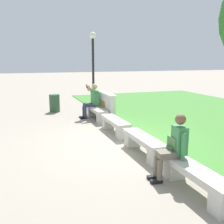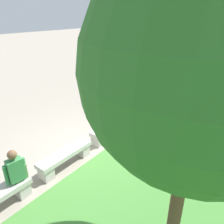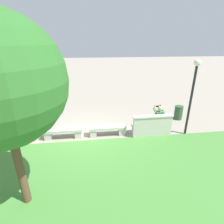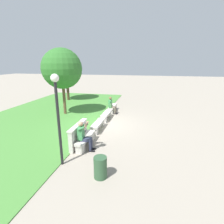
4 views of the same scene
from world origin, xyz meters
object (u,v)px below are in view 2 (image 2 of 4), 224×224
bench_main (140,110)px  trash_bin (140,89)px  bench_near (110,129)px  tree_behind_wall (199,71)px  lamp_post (171,56)px  bench_mid (65,157)px  person_photographer (145,96)px  backpack (19,172)px  person_distant (14,171)px

bench_main → trash_bin: trash_bin is taller
bench_near → tree_behind_wall: size_ratio=0.36×
lamp_post → bench_mid: bearing=-3.4°
person_photographer → trash_bin: (-1.68, -1.22, -0.36)m
bench_near → backpack: backpack is taller
bench_near → tree_behind_wall: 5.07m
bench_mid → bench_main: bearing=180.0°
person_photographer → person_distant: bearing=0.1°
tree_behind_wall → lamp_post: bearing=-154.3°
backpack → person_photographer: bearing=-179.2°
person_distant → lamp_post: 7.12m
bench_main → trash_bin: size_ratio=2.21×
backpack → bench_main: bearing=-179.9°
person_distant → tree_behind_wall: tree_behind_wall is taller
person_distant → lamp_post: lamp_post is taller
backpack → lamp_post: (-6.87, 0.33, 1.61)m
bench_near → lamp_post: lamp_post is taller
bench_near → person_photographer: size_ratio=1.25×
bench_main → bench_mid: bearing=0.0°
tree_behind_wall → person_photographer: bearing=-145.6°
bench_mid → trash_bin: size_ratio=2.21×
bench_main → lamp_post: lamp_post is taller
bench_main → person_photographer: (-0.40, -0.08, 0.44)m
person_photographer → backpack: person_photographer is taller
bench_mid → person_photographer: 4.36m
bench_main → backpack: size_ratio=3.87×
bench_mid → backpack: 1.35m
person_photographer → lamp_post: lamp_post is taller
person_photographer → backpack: bearing=0.8°
person_photographer → trash_bin: 2.10m
bench_main → backpack: bearing=0.1°
bench_main → bench_mid: (3.94, 0.00, 0.00)m
trash_bin → bench_near: bearing=17.7°
bench_near → person_distant: (3.34, -0.07, 0.38)m
person_distant → bench_main: bearing=179.3°
person_distant → bench_near: bearing=178.9°
backpack → tree_behind_wall: tree_behind_wall is taller
trash_bin → backpack: bearing=10.1°
person_photographer → person_distant: (5.71, 0.01, -0.06)m
tree_behind_wall → bench_main: bearing=-143.9°
tree_behind_wall → lamp_post: (-6.10, -2.93, -1.01)m
person_photographer → bench_mid: bearing=1.0°
person_photographer → tree_behind_wall: bearing=34.4°
bench_near → backpack: 3.29m
bench_main → person_distant: bearing=-0.7°
tree_behind_wall → bench_near: bearing=-127.5°
bench_main → bench_near: size_ratio=1.00×
bench_near → bench_mid: bearing=0.0°
bench_near → bench_mid: 1.97m
bench_near → bench_mid: (1.97, 0.00, 0.00)m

